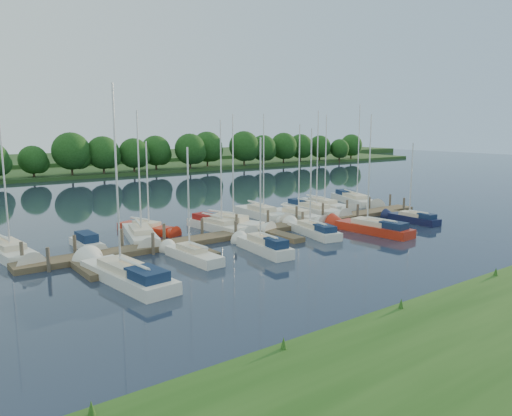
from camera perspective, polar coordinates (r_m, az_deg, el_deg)
ground at (r=37.52m, az=8.09°, el=-4.85°), size 260.00×260.00×0.00m
dock at (r=42.81m, az=1.19°, el=-2.69°), size 40.00×6.00×0.40m
mooring_pilings at (r=43.60m, az=0.28°, el=-1.92°), size 38.24×2.84×2.00m
far_shore at (r=104.30m, az=-22.37°, el=3.90°), size 180.00×30.00×0.60m
distant_hill at (r=128.57m, az=-25.20°, el=4.83°), size 220.00×40.00×1.40m
treeline at (r=91.94m, az=-20.25°, el=5.70°), size 146.70×9.51×8.07m
sailboat_n_0 at (r=39.45m, az=-26.37°, el=-4.65°), size 2.84×8.52×10.76m
motorboat at (r=39.81m, az=-18.69°, el=-3.95°), size 1.43×4.75×1.48m
sailboat_n_2 at (r=41.50m, az=-13.00°, el=-3.22°), size 3.80×8.54×10.76m
sailboat_n_3 at (r=44.41m, az=-12.33°, el=-2.37°), size 3.25×6.32×8.20m
sailboat_n_4 at (r=44.21m, az=-4.29°, el=-2.15°), size 2.58×7.88×10.03m
sailboat_n_5 at (r=45.04m, az=-2.88°, el=-1.97°), size 4.07×8.20×10.63m
sailboat_n_6 at (r=49.99m, az=0.67°, el=-0.80°), size 2.48×8.33×10.72m
sailboat_n_7 at (r=49.34m, az=4.69°, el=-0.99°), size 1.82×7.48×9.62m
sailboat_n_8 at (r=52.92m, az=6.61°, el=-0.25°), size 2.30×8.72×11.04m
sailboat_n_9 at (r=56.13m, az=7.67°, el=0.24°), size 2.00×8.37×10.68m
sailboat_n_10 at (r=60.41m, az=11.26°, el=0.85°), size 4.91×9.40×11.93m
sailboat_s_0 at (r=31.10m, az=-14.78°, el=-7.49°), size 3.11×9.60×12.06m
sailboat_s_1 at (r=34.93m, az=-7.36°, el=-5.45°), size 1.81×6.24×8.13m
sailboat_s_2 at (r=36.68m, az=0.84°, el=-4.53°), size 2.15×6.68×8.80m
sailboat_s_3 at (r=42.74m, az=6.45°, el=-2.60°), size 2.90×7.30×9.29m
sailboat_s_4 at (r=44.29m, az=13.05°, el=-2.35°), size 2.57×8.26×10.53m
sailboat_s_5 at (r=50.03m, az=17.44°, el=-1.21°), size 1.59×6.06×7.87m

